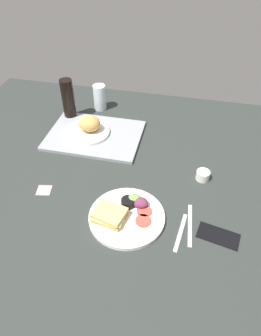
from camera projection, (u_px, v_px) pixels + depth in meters
ground_plane at (124, 182)px, 128.03cm from camera, size 190.00×150.00×3.00cm
serving_tray at (95, 135)px, 148.64cm from camera, size 45.11×33.14×1.60cm
bread_plate_near at (88, 127)px, 146.90cm from camera, size 21.71×21.71×8.86cm
plate_with_salad at (125, 214)px, 110.92cm from camera, size 28.05×28.05×5.40cm
drinking_glass at (100, 97)px, 164.17cm from camera, size 6.72×6.72×13.80cm
soda_bottle at (68, 100)px, 154.66cm from camera, size 6.40×6.40×21.56cm
espresso_cup at (203, 175)px, 125.81cm from camera, size 5.60×5.60×4.00cm
fork at (181, 232)px, 106.81cm from camera, size 3.53×17.04×0.50cm
knife at (190, 225)px, 109.21cm from camera, size 2.68×19.05×0.50cm
cell_phone at (218, 235)px, 105.58cm from camera, size 15.54×9.91×0.80cm
sticky_note at (44, 190)px, 122.17cm from camera, size 6.54×6.54×0.12cm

